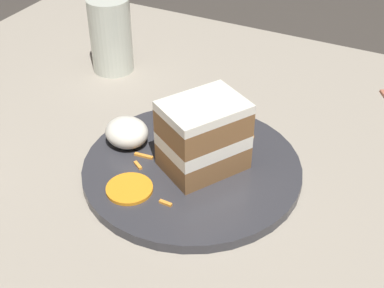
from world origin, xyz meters
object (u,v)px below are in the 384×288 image
(orange_garnish, at_px, (127,188))
(cake_slice, at_px, (203,136))
(plate, at_px, (192,168))
(drinking_glass, at_px, (111,40))
(cream_dollop, at_px, (127,132))

(orange_garnish, bearing_deg, cake_slice, -126.58)
(cake_slice, relative_size, orange_garnish, 2.14)
(plate, height_order, drinking_glass, drinking_glass)
(plate, relative_size, orange_garnish, 4.93)
(cream_dollop, height_order, orange_garnish, cream_dollop)
(orange_garnish, height_order, drinking_glass, drinking_glass)
(plate, distance_m, cake_slice, 0.05)
(cream_dollop, bearing_deg, plate, -179.95)
(drinking_glass, bearing_deg, orange_garnish, 126.49)
(cream_dollop, xyz_separation_m, drinking_glass, (0.14, -0.18, 0.02))
(cake_slice, bearing_deg, plate, 49.49)
(plate, height_order, cream_dollop, cream_dollop)
(cream_dollop, bearing_deg, cake_slice, -177.63)
(cake_slice, height_order, orange_garnish, cake_slice)
(cake_slice, height_order, drinking_glass, drinking_glass)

